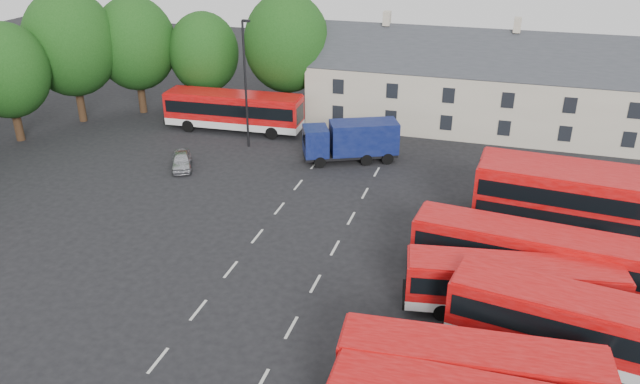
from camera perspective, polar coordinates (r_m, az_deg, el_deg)
The scene contains 14 objects.
ground at distance 34.25m, azimuth -9.55°, elevation -8.71°, with size 140.00×140.00×0.00m, color black.
lane_markings at distance 34.89m, azimuth -4.39°, elevation -7.70°, with size 5.15×33.80×0.01m.
treeline at distance 57.48m, azimuth -20.70°, elevation 11.33°, with size 29.92×32.59×12.01m.
terrace_houses at distance 57.23m, azimuth 16.87°, elevation 8.87°, with size 35.70×7.13×10.06m.
bus_row_b at distance 26.71m, azimuth 13.61°, elevation -15.51°, with size 10.74×3.26×2.99m.
bus_row_c at distance 30.24m, azimuth 23.23°, elevation -11.12°, with size 12.19×4.59×3.37m.
bus_row_d at distance 32.46m, azimuth 17.22°, elevation -7.95°, with size 10.68×3.96×2.95m.
bus_row_e at distance 34.96m, azimuth 18.20°, elevation -5.14°, with size 11.94×3.91×3.32m.
bus_dd_south at distance 39.43m, azimuth 22.22°, elevation -1.16°, with size 11.55×3.71×4.65m.
bus_dd_north at distance 42.59m, azimuth 20.89°, elevation 0.47°, with size 9.90×2.86×4.01m.
bus_north at distance 56.31m, azimuth -7.89°, elevation 7.57°, with size 12.38×3.38×3.47m.
box_truck at distance 49.17m, azimuth 2.94°, elevation 4.81°, with size 7.65×5.16×3.22m.
silver_car at distance 49.35m, azimuth -12.54°, elevation 2.83°, with size 1.49×3.71×1.26m, color #B0B2B8.
lamppost at distance 51.36m, azimuth -6.81°, elevation 10.01°, with size 0.72×0.29×10.50m.
Camera 1 is at (13.42, -25.21, 18.91)m, focal length 35.00 mm.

